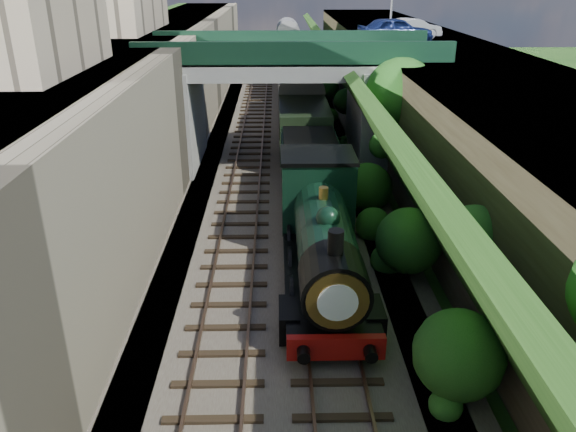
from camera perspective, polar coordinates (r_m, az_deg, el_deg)
The scene contains 17 objects.
trackbed at distance 29.22m, azimuth -0.40°, elevation 2.98°, with size 10.00×90.00×0.20m, color #473F38.
retaining_wall at distance 28.67m, azimuth -11.62°, elevation 9.22°, with size 1.00×90.00×7.00m, color #756B56.
street_plateau_left at distance 29.50m, azimuth -18.40°, elevation 8.90°, with size 6.00×90.00×7.00m, color #262628.
street_plateau_right at distance 29.98m, azimuth 18.26°, elevation 8.39°, with size 8.00×90.00×6.25m, color #262628.
embankment_slope at distance 28.40m, azimuth 9.62°, elevation 7.36°, with size 4.77×92.19×6.47m.
track_left at distance 29.22m, azimuth -4.33°, elevation 3.21°, with size 2.50×90.00×0.20m.
track_right at distance 29.21m, azimuth 1.96°, elevation 3.26°, with size 2.50×90.00×0.20m.
road_bridge at distance 32.02m, azimuth 1.20°, elevation 12.20°, with size 16.00×6.40×7.25m.
building_near at distance 23.28m, azimuth -25.63°, elevation 18.06°, with size 4.00×8.00×4.00m, color gray.
tree at distance 29.17m, azimuth 11.51°, elevation 11.78°, with size 3.60×3.80×6.60m.
car_blue at distance 37.41m, azimuth 10.84°, elevation 18.05°, with size 1.89×4.69×1.60m, color navy.
car_silver at distance 40.44m, azimuth 12.53°, elevation 18.10°, with size 1.40×4.01×1.32m, color #98989D.
locomotive at distance 19.49m, azimuth 3.55°, elevation -2.21°, with size 3.10×10.22×3.83m.
tender at distance 26.39m, azimuth 2.28°, elevation 4.18°, with size 2.70×6.00×3.05m.
coach_front at distance 38.40m, azimuth 1.19°, elevation 11.01°, with size 2.90×18.00×3.70m.
coach_middle at distance 56.89m, azimuth 0.40°, elevation 15.09°, with size 2.90×18.00×3.70m.
coach_rear at distance 75.54m, azimuth -0.01°, elevation 17.16°, with size 2.90×18.00×3.70m.
Camera 1 is at (-0.38, -7.38, 10.32)m, focal length 35.00 mm.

